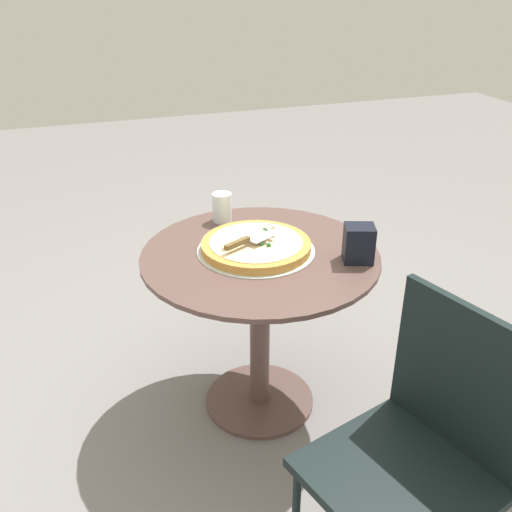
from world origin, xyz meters
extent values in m
plane|color=gray|center=(0.00, 0.00, 0.00)|extent=(10.00, 10.00, 0.00)
cylinder|color=brown|center=(0.00, 0.00, 0.69)|extent=(0.87, 0.87, 0.02)
cylinder|color=brown|center=(0.00, 0.00, 0.35)|extent=(0.08, 0.08, 0.66)
cylinder|color=brown|center=(0.00, 0.00, 0.01)|extent=(0.45, 0.45, 0.02)
cylinder|color=silver|center=(-0.02, -0.01, 0.70)|extent=(0.43, 0.43, 0.00)
cylinder|color=gold|center=(-0.02, -0.01, 0.72)|extent=(0.40, 0.40, 0.03)
cylinder|color=beige|center=(-0.02, -0.01, 0.73)|extent=(0.34, 0.34, 0.00)
sphere|color=silver|center=(-0.11, 0.09, 0.74)|extent=(0.02, 0.02, 0.02)
sphere|color=#2D6728|center=(0.01, 0.00, 0.74)|extent=(0.02, 0.02, 0.02)
sphere|color=#31612D|center=(-0.09, 0.05, 0.74)|extent=(0.02, 0.02, 0.02)
sphere|color=#EBE2C6|center=(0.01, -0.14, 0.74)|extent=(0.02, 0.02, 0.02)
sphere|color=#3A7633|center=(0.01, 0.00, 0.74)|extent=(0.01, 0.01, 0.01)
sphere|color=#F3E4C4|center=(-0.07, 0.01, 0.74)|extent=(0.02, 0.02, 0.02)
sphere|color=silver|center=(0.01, 0.02, 0.74)|extent=(0.01, 0.01, 0.01)
sphere|color=#276729|center=(0.03, 0.02, 0.74)|extent=(0.02, 0.02, 0.02)
sphere|color=silver|center=(-0.04, 0.06, 0.74)|extent=(0.02, 0.02, 0.02)
cube|color=silver|center=(-0.02, 0.00, 0.75)|extent=(0.12, 0.12, 0.00)
cube|color=brown|center=(0.02, -0.09, 0.76)|extent=(0.06, 0.11, 0.02)
cylinder|color=white|center=(-0.32, -0.05, 0.75)|extent=(0.08, 0.08, 0.12)
cube|color=black|center=(0.17, 0.31, 0.76)|extent=(0.12, 0.13, 0.13)
cube|color=black|center=(0.85, 0.09, 0.43)|extent=(0.54, 0.54, 0.03)
cube|color=black|center=(0.80, 0.29, 0.66)|extent=(0.43, 0.14, 0.43)
cylinder|color=black|center=(0.62, 0.22, 0.21)|extent=(0.02, 0.02, 0.41)
camera|label=1|loc=(1.74, -0.62, 1.63)|focal=40.02mm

